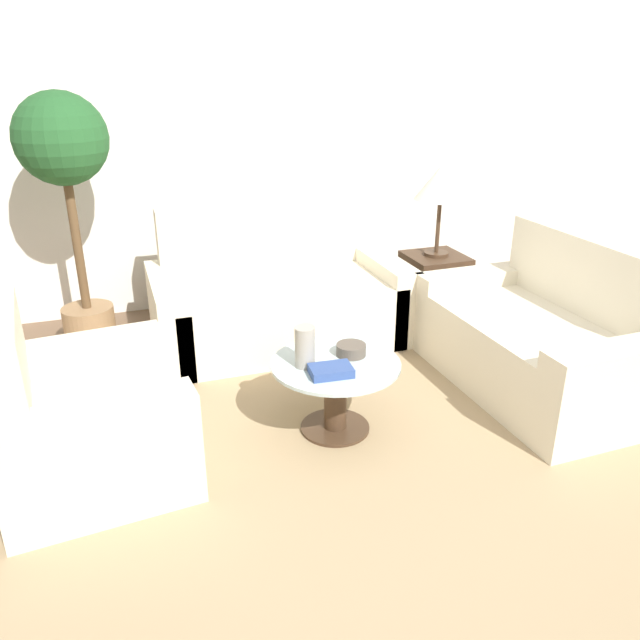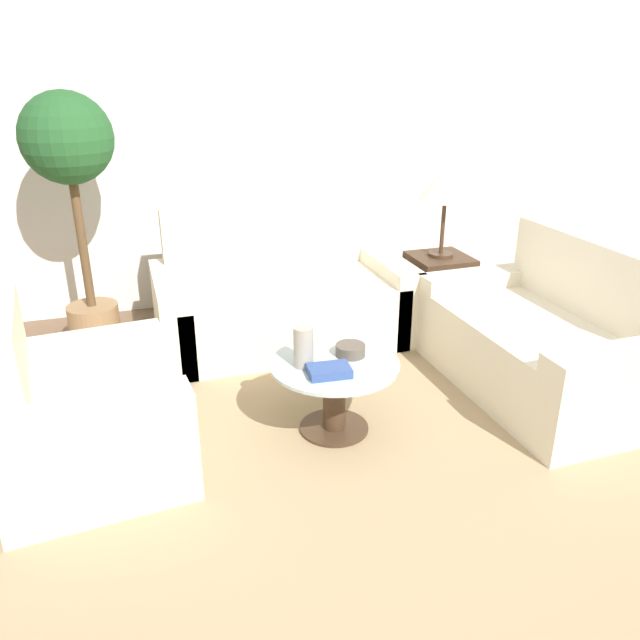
{
  "view_description": "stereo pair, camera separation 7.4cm",
  "coord_description": "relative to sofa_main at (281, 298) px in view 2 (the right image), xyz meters",
  "views": [
    {
      "loc": [
        -1.1,
        -2.11,
        1.86
      ],
      "look_at": [
        -0.06,
        0.88,
        0.55
      ],
      "focal_mm": 35.0,
      "sensor_mm": 36.0,
      "label": 1
    },
    {
      "loc": [
        -1.03,
        -2.13,
        1.86
      ],
      "look_at": [
        -0.06,
        0.88,
        0.55
      ],
      "focal_mm": 35.0,
      "sensor_mm": 36.0,
      "label": 2
    }
  ],
  "objects": [
    {
      "name": "sofa_main",
      "position": [
        0.0,
        0.0,
        0.0
      ],
      "size": [
        1.75,
        0.91,
        0.93
      ],
      "color": "beige",
      "rests_on": "ground_plane"
    },
    {
      "name": "wall_back",
      "position": [
        0.01,
        0.89,
        1.01
      ],
      "size": [
        10.0,
        0.06,
        2.6
      ],
      "color": "white",
      "rests_on": "ground_plane"
    },
    {
      "name": "potted_plant",
      "position": [
        -1.29,
        0.28,
        0.93
      ],
      "size": [
        0.58,
        0.58,
        1.71
      ],
      "color": "#93704C",
      "rests_on": "ground_plane"
    },
    {
      "name": "armchair",
      "position": [
        -1.33,
        -1.28,
        -0.0
      ],
      "size": [
        0.92,
        1.01,
        0.89
      ],
      "rotation": [
        0.0,
        0.0,
        1.67
      ],
      "color": "beige",
      "rests_on": "ground_plane"
    },
    {
      "name": "book_stack",
      "position": [
        -0.12,
        -1.44,
        0.14
      ],
      "size": [
        0.22,
        0.16,
        0.05
      ],
      "rotation": [
        0.0,
        0.0,
        -0.07
      ],
      "color": "#334C8C",
      "rests_on": "coffee_table"
    },
    {
      "name": "loveseat",
      "position": [
        1.34,
        -1.23,
        -0.0
      ],
      "size": [
        0.89,
        1.51,
        0.91
      ],
      "rotation": [
        0.0,
        0.0,
        -1.55
      ],
      "color": "beige",
      "rests_on": "ground_plane"
    },
    {
      "name": "vase",
      "position": [
        -0.21,
        -1.3,
        0.23
      ],
      "size": [
        0.1,
        0.1,
        0.22
      ],
      "color": "#9E998E",
      "rests_on": "coffee_table"
    },
    {
      "name": "table_lamp",
      "position": [
        1.19,
        -0.13,
        0.77
      ],
      "size": [
        0.37,
        0.37,
        0.66
      ],
      "color": "#422D1E",
      "rests_on": "side_table"
    },
    {
      "name": "rug",
      "position": [
        -0.05,
        -1.31,
        -0.29
      ],
      "size": [
        3.62,
        3.46,
        0.01
      ],
      "color": "tan",
      "rests_on": "ground_plane"
    },
    {
      "name": "bowl",
      "position": [
        0.06,
        -1.26,
        0.15
      ],
      "size": [
        0.16,
        0.16,
        0.06
      ],
      "color": "brown",
      "rests_on": "coffee_table"
    },
    {
      "name": "ground_plane",
      "position": [
        0.01,
        -1.94,
        -0.29
      ],
      "size": [
        14.0,
        14.0,
        0.0
      ],
      "primitive_type": "plane",
      "color": "brown"
    },
    {
      "name": "coffee_table",
      "position": [
        -0.05,
        -1.31,
        -0.03
      ],
      "size": [
        0.68,
        0.68,
        0.41
      ],
      "color": "#422D1E",
      "rests_on": "ground_plane"
    },
    {
      "name": "side_table",
      "position": [
        1.19,
        -0.13,
        -0.02
      ],
      "size": [
        0.42,
        0.42,
        0.53
      ],
      "color": "#422D1E",
      "rests_on": "ground_plane"
    }
  ]
}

